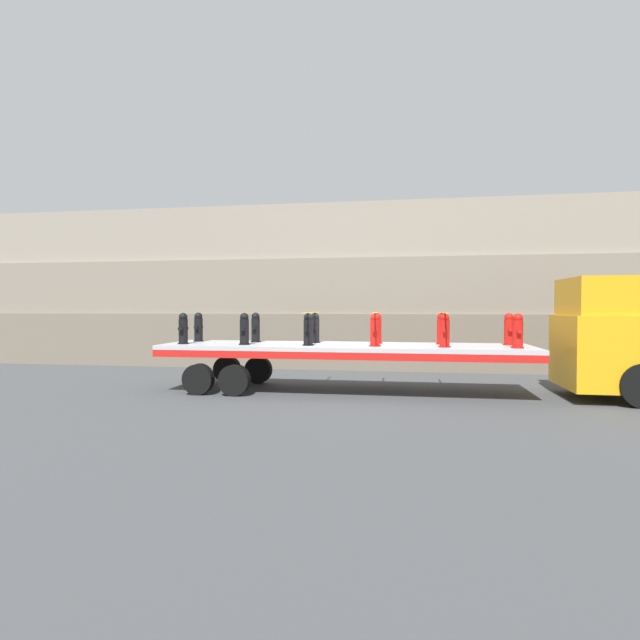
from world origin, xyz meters
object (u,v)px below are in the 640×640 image
(fire_hydrant_black_near_2, at_px, (308,330))
(fire_hydrant_red_near_4, at_px, (445,331))
(flatbed_trailer, at_px, (320,353))
(fire_hydrant_red_far_4, at_px, (442,329))
(fire_hydrant_black_near_1, at_px, (244,329))
(fire_hydrant_red_near_3, at_px, (375,330))
(fire_hydrant_black_far_1, at_px, (256,328))
(fire_hydrant_black_near_0, at_px, (183,329))
(fire_hydrant_black_far_2, at_px, (315,328))
(truck_cab, at_px, (608,340))
(fire_hydrant_black_far_0, at_px, (198,327))
(fire_hydrant_red_near_5, at_px, (518,331))
(fire_hydrant_red_far_3, at_px, (377,329))
(fire_hydrant_red_far_5, at_px, (509,329))

(fire_hydrant_black_near_2, xyz_separation_m, fire_hydrant_red_near_4, (3.75, 0.00, 0.00))
(flatbed_trailer, relative_size, fire_hydrant_red_far_4, 11.52)
(flatbed_trailer, bearing_deg, fire_hydrant_black_near_1, -165.33)
(fire_hydrant_black_near_1, bearing_deg, flatbed_trailer, 14.67)
(fire_hydrant_red_near_3, height_order, fire_hydrant_red_near_4, same)
(fire_hydrant_black_far_1, bearing_deg, fire_hydrant_black_near_0, -149.37)
(fire_hydrant_red_near_3, bearing_deg, flatbed_trailer, 161.20)
(fire_hydrant_black_near_0, bearing_deg, fire_hydrant_black_far_2, 16.49)
(truck_cab, bearing_deg, fire_hydrant_black_far_0, 177.31)
(fire_hydrant_black_far_0, xyz_separation_m, fire_hydrant_black_near_1, (1.87, -1.11, 0.00))
(truck_cab, bearing_deg, fire_hydrant_red_near_5, -167.08)
(fire_hydrant_black_far_0, xyz_separation_m, fire_hydrant_red_far_3, (5.62, 0.00, 0.00))
(fire_hydrant_black_near_0, bearing_deg, fire_hydrant_red_near_3, 0.00)
(fire_hydrant_black_near_1, height_order, fire_hydrant_red_near_5, same)
(fire_hydrant_black_far_1, xyz_separation_m, fire_hydrant_black_far_2, (1.87, 0.00, 0.00))
(flatbed_trailer, distance_m, fire_hydrant_red_far_3, 1.86)
(fire_hydrant_black_near_0, xyz_separation_m, fire_hydrant_black_near_2, (3.75, 0.00, 0.00))
(flatbed_trailer, height_order, fire_hydrant_red_near_3, fire_hydrant_red_near_3)
(fire_hydrant_black_near_1, bearing_deg, fire_hydrant_red_near_5, 0.00)
(truck_cab, bearing_deg, fire_hydrant_red_far_4, 172.64)
(fire_hydrant_black_far_0, height_order, fire_hydrant_red_far_3, same)
(fire_hydrant_red_far_4, bearing_deg, fire_hydrant_red_near_3, -149.37)
(fire_hydrant_black_far_0, xyz_separation_m, fire_hydrant_red_near_4, (7.50, -1.11, 0.00))
(fire_hydrant_black_near_1, xyz_separation_m, fire_hydrant_red_far_3, (3.75, 1.11, 0.00))
(fire_hydrant_black_near_0, relative_size, fire_hydrant_red_near_5, 1.00)
(fire_hydrant_black_far_1, bearing_deg, fire_hydrant_red_far_4, 0.00)
(flatbed_trailer, relative_size, fire_hydrant_black_near_0, 11.52)
(fire_hydrant_black_near_2, relative_size, fire_hydrant_red_near_3, 1.00)
(fire_hydrant_red_far_3, xyz_separation_m, fire_hydrant_red_far_5, (3.75, 0.00, 0.00))
(fire_hydrant_red_near_3, relative_size, fire_hydrant_red_near_5, 1.00)
(truck_cab, height_order, fire_hydrant_black_near_1, truck_cab)
(fire_hydrant_black_near_0, distance_m, fire_hydrant_black_far_1, 2.18)
(fire_hydrant_black_near_0, xyz_separation_m, fire_hydrant_red_near_4, (7.50, 0.00, 0.00))
(fire_hydrant_red_far_5, bearing_deg, fire_hydrant_red_far_3, 180.00)
(fire_hydrant_red_near_4, distance_m, fire_hydrant_red_far_5, 2.18)
(fire_hydrant_black_far_2, bearing_deg, fire_hydrant_black_near_1, -149.37)
(fire_hydrant_red_near_5, bearing_deg, fire_hydrant_black_far_1, 171.58)
(fire_hydrant_black_far_1, relative_size, fire_hydrant_red_near_3, 1.00)
(fire_hydrant_red_near_3, bearing_deg, truck_cab, 5.14)
(fire_hydrant_black_far_1, distance_m, fire_hydrant_red_far_4, 5.62)
(fire_hydrant_black_near_1, bearing_deg, fire_hydrant_red_far_5, 8.42)
(fire_hydrant_black_far_1, distance_m, fire_hydrant_black_far_2, 1.87)
(fire_hydrant_red_near_5, xyz_separation_m, fire_hydrant_red_far_5, (0.00, 1.11, 0.00))
(flatbed_trailer, xyz_separation_m, fire_hydrant_red_far_4, (3.50, 0.55, 0.70))
(truck_cab, xyz_separation_m, fire_hydrant_black_far_0, (-11.79, 0.55, 0.23))
(fire_hydrant_black_far_0, relative_size, fire_hydrant_red_far_4, 1.00)
(fire_hydrant_red_far_3, bearing_deg, fire_hydrant_red_far_5, 0.00)
(truck_cab, distance_m, flatbed_trailer, 7.81)
(fire_hydrant_black_near_1, height_order, fire_hydrant_black_near_2, same)
(fire_hydrant_black_far_2, bearing_deg, flatbed_trailer, -66.22)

